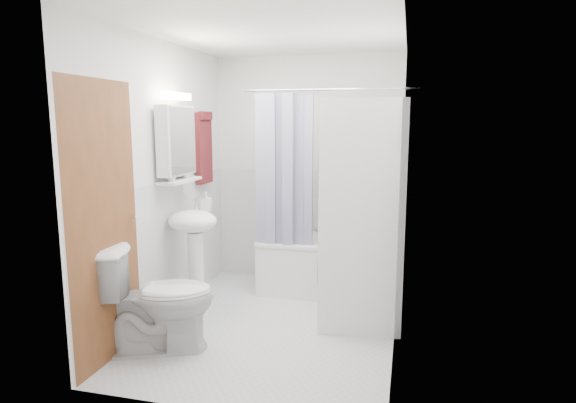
% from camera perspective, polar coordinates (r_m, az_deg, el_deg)
% --- Properties ---
extents(floor, '(2.60, 2.60, 0.00)m').
position_cam_1_polar(floor, '(4.25, -1.61, -14.34)').
color(floor, silver).
rests_on(floor, ground).
extents(room_walls, '(2.60, 2.60, 2.60)m').
position_cam_1_polar(room_walls, '(3.90, -1.71, 6.13)').
color(room_walls, white).
rests_on(room_walls, ground).
extents(wainscot, '(1.98, 2.58, 2.58)m').
position_cam_1_polar(wainscot, '(4.32, -0.59, -5.50)').
color(wainscot, white).
rests_on(wainscot, ground).
extents(door, '(0.05, 2.00, 2.00)m').
position_cam_1_polar(door, '(3.84, -17.78, -1.69)').
color(door, brown).
rests_on(door, ground).
extents(bathtub, '(1.41, 0.67, 0.54)m').
position_cam_1_polar(bathtub, '(4.92, 5.09, -7.31)').
color(bathtub, white).
rests_on(bathtub, ground).
extents(tub_spout, '(0.04, 0.12, 0.04)m').
position_cam_1_polar(tub_spout, '(5.09, 8.00, -0.30)').
color(tub_spout, silver).
rests_on(tub_spout, room_walls).
extents(curtain_rod, '(1.59, 0.02, 0.02)m').
position_cam_1_polar(curtain_rod, '(4.46, 4.84, 13.10)').
color(curtain_rod, silver).
rests_on(curtain_rod, room_walls).
extents(shower_curtain, '(0.55, 0.02, 1.45)m').
position_cam_1_polar(shower_curtain, '(4.56, -0.53, 3.61)').
color(shower_curtain, '#181449').
rests_on(shower_curtain, curtain_rod).
extents(sink, '(0.44, 0.37, 1.04)m').
position_cam_1_polar(sink, '(4.33, -11.11, -4.21)').
color(sink, white).
rests_on(sink, ground).
extents(medicine_cabinet, '(0.13, 0.50, 0.71)m').
position_cam_1_polar(medicine_cabinet, '(4.32, -13.07, 7.25)').
color(medicine_cabinet, white).
rests_on(medicine_cabinet, room_walls).
extents(shelf, '(0.18, 0.54, 0.02)m').
position_cam_1_polar(shelf, '(4.34, -12.72, 2.43)').
color(shelf, silver).
rests_on(shelf, room_walls).
extents(shower_caddy, '(0.22, 0.06, 0.02)m').
position_cam_1_polar(shower_caddy, '(5.03, 8.63, 2.90)').
color(shower_caddy, silver).
rests_on(shower_caddy, room_walls).
extents(towel, '(0.07, 0.30, 0.73)m').
position_cam_1_polar(towel, '(4.92, -9.92, 6.45)').
color(towel, maroon).
rests_on(towel, room_walls).
extents(washer_dryer, '(0.76, 0.75, 1.89)m').
position_cam_1_polar(washer_dryer, '(4.09, 8.49, -1.49)').
color(washer_dryer, white).
rests_on(washer_dryer, ground).
extents(toilet, '(0.94, 0.74, 0.81)m').
position_cam_1_polar(toilet, '(3.80, -15.11, -10.98)').
color(toilet, white).
rests_on(toilet, ground).
extents(soap_pump, '(0.08, 0.17, 0.08)m').
position_cam_1_polar(soap_pump, '(4.43, -9.66, -0.61)').
color(soap_pump, gray).
rests_on(soap_pump, sink).
extents(shelf_bottle, '(0.07, 0.18, 0.07)m').
position_cam_1_polar(shelf_bottle, '(4.20, -13.66, 2.83)').
color(shelf_bottle, gray).
rests_on(shelf_bottle, shelf).
extents(shelf_cup, '(0.10, 0.09, 0.10)m').
position_cam_1_polar(shelf_cup, '(4.44, -12.05, 3.42)').
color(shelf_cup, gray).
rests_on(shelf_cup, shelf).
extents(shampoo_a, '(0.13, 0.17, 0.13)m').
position_cam_1_polar(shampoo_a, '(5.05, 5.99, 3.85)').
color(shampoo_a, gray).
rests_on(shampoo_a, shower_caddy).
extents(shampoo_b, '(0.08, 0.21, 0.08)m').
position_cam_1_polar(shampoo_b, '(5.04, 7.34, 3.52)').
color(shampoo_b, '#2B3BAD').
rests_on(shampoo_b, shower_caddy).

